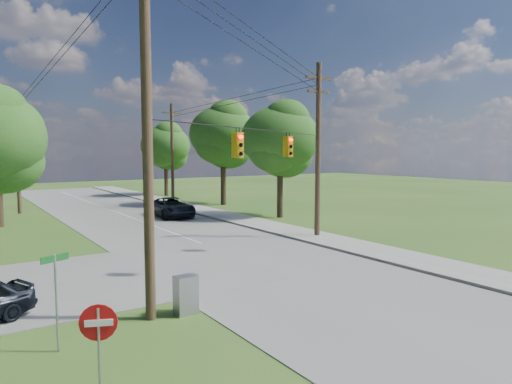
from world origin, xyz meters
TOP-DOWN VIEW (x-y plane):
  - ground at (0.00, 0.00)m, footprint 140.00×140.00m
  - main_road at (2.00, 5.00)m, footprint 10.00×100.00m
  - sidewalk_east at (8.70, 5.00)m, footprint 2.60×100.00m
  - pole_sw at (-4.60, 0.40)m, footprint 2.00×0.32m
  - pole_ne at (8.90, 8.00)m, footprint 2.00×0.32m
  - pole_north_e at (8.90, 30.00)m, footprint 2.00×0.32m
  - pole_north_w at (-5.00, 30.00)m, footprint 2.00×0.32m
  - power_lines at (1.50, 11.54)m, footprint 13.93×29.62m
  - traffic_signals at (2.55, 4.43)m, footprint 4.91×3.27m
  - tree_e_near at (12.00, 16.00)m, footprint 6.20×6.20m
  - tree_e_mid at (12.50, 26.00)m, footprint 6.60×6.60m
  - tree_e_far at (11.50, 38.00)m, footprint 5.80×5.80m
  - car_main_north at (4.89, 20.95)m, footprint 2.87×5.61m
  - control_cabinet at (-3.50, 0.20)m, footprint 0.72×0.53m
  - do_not_enter_sign at (-7.30, -4.00)m, footprint 0.70×0.33m
  - street_name_sign at (-7.47, -0.51)m, footprint 0.72×0.34m

SIDE VIEW (x-z plane):
  - ground at x=0.00m, z-range 0.00..0.00m
  - main_road at x=2.00m, z-range 0.00..0.03m
  - sidewalk_east at x=8.70m, z-range 0.00..0.12m
  - control_cabinet at x=-3.50m, z-range 0.00..1.25m
  - car_main_north at x=4.89m, z-range 0.03..1.55m
  - do_not_enter_sign at x=-7.30m, z-range 0.52..2.76m
  - street_name_sign at x=-7.47m, z-range 0.36..2.95m
  - pole_north_e at x=8.90m, z-range 0.13..10.13m
  - pole_north_w at x=-5.00m, z-range 0.13..10.13m
  - pole_ne at x=8.90m, z-range 0.22..10.72m
  - traffic_signals at x=2.55m, z-range 4.97..6.02m
  - tree_e_far at x=11.50m, z-range 1.76..10.08m
  - pole_sw at x=-4.60m, z-range 0.23..12.23m
  - tree_e_near at x=12.00m, z-range 1.85..10.66m
  - tree_e_mid at x=12.50m, z-range 2.09..11.73m
  - power_lines at x=1.50m, z-range 6.69..11.62m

